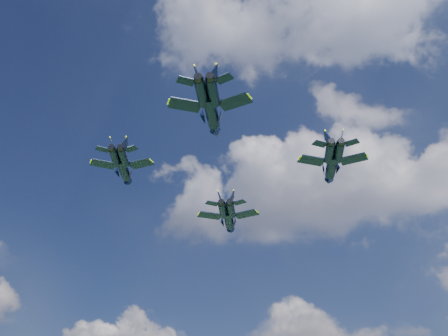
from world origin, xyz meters
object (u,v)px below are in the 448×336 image
at_px(jet_left, 124,170).
at_px(jet_slot, 212,113).
at_px(jet_right, 331,167).
at_px(jet_lead, 229,220).

bearing_deg(jet_left, jet_slot, -47.23).
distance_m(jet_left, jet_right, 40.73).
bearing_deg(jet_left, jet_lead, 41.73).
distance_m(jet_lead, jet_right, 28.11).
height_order(jet_right, jet_slot, jet_right).
bearing_deg(jet_slot, jet_lead, 91.09).
height_order(jet_lead, jet_slot, jet_slot).
bearing_deg(jet_lead, jet_slot, -89.70).
height_order(jet_left, jet_right, jet_left).
xyz_separation_m(jet_right, jet_slot, (-15.24, -24.87, -0.30)).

